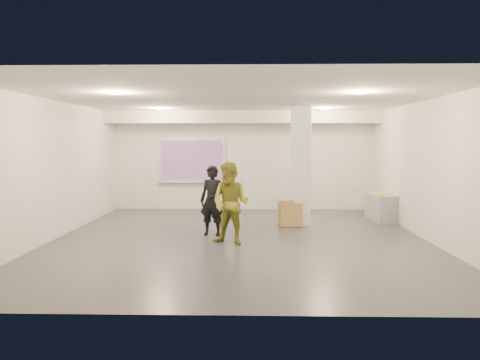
{
  "coord_description": "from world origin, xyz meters",
  "views": [
    {
      "loc": [
        0.24,
        -10.01,
        2.1
      ],
      "look_at": [
        0.0,
        0.4,
        1.25
      ],
      "focal_mm": 35.0,
      "sensor_mm": 36.0,
      "label": 1
    }
  ],
  "objects_px": {
    "projection_screen": "(192,160)",
    "woman": "(213,201)",
    "man": "(231,203)",
    "column": "(301,166)",
    "credenza": "(381,207)"
  },
  "relations": [
    {
      "from": "projection_screen",
      "to": "woman",
      "type": "height_order",
      "value": "projection_screen"
    },
    {
      "from": "man",
      "to": "woman",
      "type": "bearing_deg",
      "value": 139.63
    },
    {
      "from": "column",
      "to": "projection_screen",
      "type": "xyz_separation_m",
      "value": [
        -3.1,
        2.65,
        0.03
      ]
    },
    {
      "from": "projection_screen",
      "to": "man",
      "type": "distance_m",
      "value": 5.23
    },
    {
      "from": "credenza",
      "to": "man",
      "type": "xyz_separation_m",
      "value": [
        -3.89,
        -2.94,
        0.49
      ]
    },
    {
      "from": "woman",
      "to": "man",
      "type": "relative_size",
      "value": 0.93
    },
    {
      "from": "credenza",
      "to": "woman",
      "type": "distance_m",
      "value": 4.81
    },
    {
      "from": "projection_screen",
      "to": "credenza",
      "type": "height_order",
      "value": "projection_screen"
    },
    {
      "from": "woman",
      "to": "man",
      "type": "distance_m",
      "value": 1.01
    },
    {
      "from": "woman",
      "to": "man",
      "type": "bearing_deg",
      "value": -49.75
    },
    {
      "from": "woman",
      "to": "man",
      "type": "height_order",
      "value": "man"
    },
    {
      "from": "projection_screen",
      "to": "woman",
      "type": "bearing_deg",
      "value": -76.45
    },
    {
      "from": "column",
      "to": "man",
      "type": "relative_size",
      "value": 1.78
    },
    {
      "from": "column",
      "to": "man",
      "type": "distance_m",
      "value": 2.94
    },
    {
      "from": "column",
      "to": "man",
      "type": "height_order",
      "value": "column"
    }
  ]
}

